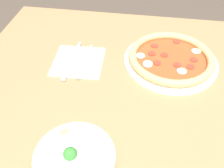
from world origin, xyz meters
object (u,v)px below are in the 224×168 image
object	(u,v)px
fork	(86,61)
knife	(73,58)
bowl	(75,160)
pizza	(171,59)

from	to	relation	value
fork	knife	xyz separation A→B (m)	(0.05, -0.01, -0.00)
fork	bowl	bearing A→B (deg)	11.02
pizza	knife	bearing A→B (deg)	5.70
pizza	knife	distance (m)	0.34
bowl	pizza	bearing A→B (deg)	-117.59
pizza	fork	bearing A→B (deg)	8.02
pizza	fork	world-z (taller)	pizza
fork	knife	bearing A→B (deg)	-97.89
pizza	knife	size ratio (longest dim) A/B	1.49
fork	knife	world-z (taller)	same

